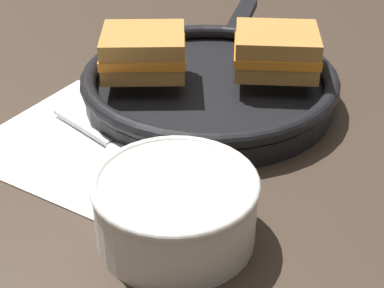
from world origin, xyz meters
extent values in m
plane|color=#382B21|center=(0.00, 0.00, 0.00)|extent=(4.00, 4.00, 0.00)
cube|color=white|center=(-0.08, -0.02, 0.00)|extent=(0.27, 0.25, 0.00)
cylinder|color=silver|center=(0.08, -0.07, 0.03)|extent=(0.13, 0.13, 0.06)
cylinder|color=orange|center=(0.08, -0.07, 0.04)|extent=(0.12, 0.12, 0.01)
torus|color=silver|center=(0.08, -0.07, 0.06)|extent=(0.14, 0.14, 0.01)
cube|color=silver|center=(-0.11, -0.02, 0.01)|extent=(0.10, 0.01, 0.01)
ellipsoid|color=silver|center=(-0.04, -0.02, 0.01)|extent=(0.05, 0.03, 0.01)
cylinder|color=black|center=(-0.05, 0.13, 0.01)|extent=(0.29, 0.29, 0.02)
torus|color=black|center=(-0.05, 0.13, 0.03)|extent=(0.30, 0.30, 0.02)
cube|color=black|center=(-0.15, 0.31, 0.03)|extent=(0.08, 0.13, 0.01)
cube|color=#B27A38|center=(0.00, 0.18, 0.05)|extent=(0.12, 0.12, 0.02)
cube|color=orange|center=(0.00, 0.18, 0.07)|extent=(0.13, 0.12, 0.01)
cube|color=#B27A38|center=(0.00, 0.18, 0.08)|extent=(0.12, 0.12, 0.02)
cube|color=#B27A38|center=(-0.11, 0.07, 0.05)|extent=(0.12, 0.12, 0.02)
cube|color=orange|center=(-0.11, 0.07, 0.07)|extent=(0.13, 0.13, 0.01)
cube|color=#B27A38|center=(-0.11, 0.07, 0.08)|extent=(0.12, 0.12, 0.02)
camera|label=1|loc=(0.34, -0.34, 0.33)|focal=55.00mm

